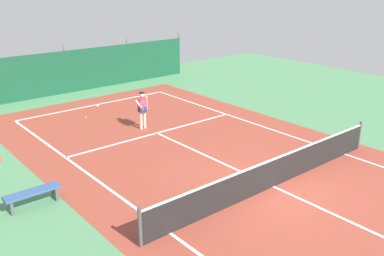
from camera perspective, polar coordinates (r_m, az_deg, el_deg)
ground_plane at (r=14.03m, az=10.71°, el=-7.67°), size 36.00×36.00×0.00m
court_surface at (r=14.03m, az=10.71°, el=-7.66°), size 11.02×26.60×0.01m
tennis_net at (r=13.81m, az=10.84°, el=-5.79°), size 10.12×0.10×1.10m
back_fence at (r=26.01m, az=-16.64°, el=6.14°), size 16.30×0.98×2.70m
tennis_player at (r=18.69m, az=-6.60°, el=2.71°), size 0.68×0.78×1.64m
tennis_ball_near_player at (r=20.86m, az=-13.92°, el=1.37°), size 0.07×0.07×0.07m
parked_car at (r=28.64m, az=-17.15°, el=7.63°), size 2.23×4.31×1.68m
courtside_bench at (r=13.38m, az=-20.42°, el=-8.26°), size 1.60×0.40×0.49m
water_bottle at (r=16.96m, az=-24.06°, el=-3.75°), size 0.08×0.08×0.24m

